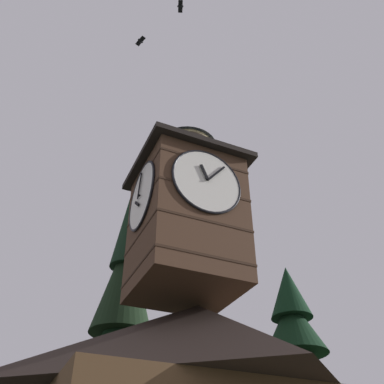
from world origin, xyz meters
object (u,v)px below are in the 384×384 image
object	(u,v)px
clock_tower	(186,212)
moon	(174,372)
pine_tree_behind	(117,368)
flying_bird_high	(140,41)
flying_bird_low	(180,6)

from	to	relation	value
clock_tower	moon	size ratio (longest dim) A/B	5.24
pine_tree_behind	flying_bird_high	bearing A→B (deg)	72.75
moon	flying_bird_low	world-z (taller)	flying_bird_low
moon	pine_tree_behind	bearing A→B (deg)	64.62
moon	flying_bird_low	size ratio (longest dim) A/B	2.41
clock_tower	moon	distance (m)	48.67
clock_tower	flying_bird_high	bearing A→B (deg)	25.91
clock_tower	flying_bird_low	xyz separation A→B (m)	(1.82, 3.34, 8.92)
flying_bird_high	flying_bird_low	bearing A→B (deg)	123.91
moon	flying_bird_high	world-z (taller)	flying_bird_high
moon	flying_bird_high	xyz separation A→B (m)	(20.78, 46.49, 2.52)
clock_tower	moon	xyz separation A→B (m)	(-17.71, -45.00, 5.45)
moon	flying_bird_high	bearing A→B (deg)	65.92
flying_bird_high	moon	bearing A→B (deg)	-114.08
clock_tower	moon	world-z (taller)	moon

